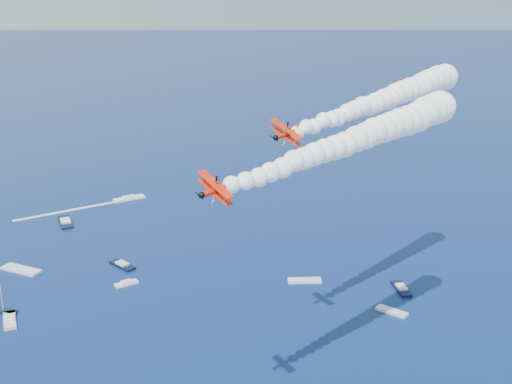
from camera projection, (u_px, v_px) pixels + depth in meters
biplane_lead at (287, 134)px, 125.75m from camera, size 8.05×9.76×7.51m
biplane_trail at (217, 190)px, 97.30m from camera, size 7.27×8.82×7.02m
smoke_trail_lead at (380, 101)px, 145.36m from camera, size 62.09×24.85×11.14m
smoke_trail_trail at (351, 141)px, 115.86m from camera, size 61.81×19.28×11.14m
spectator_boats at (2, 288)px, 183.96m from camera, size 177.35×159.97×0.70m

